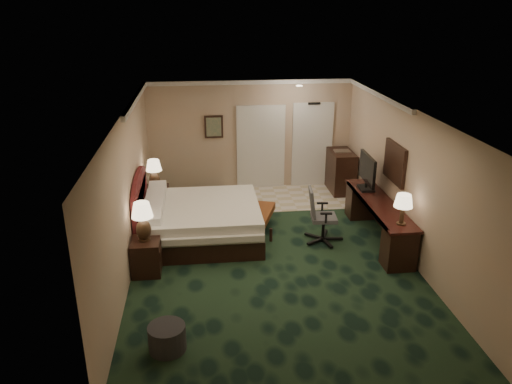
{
  "coord_description": "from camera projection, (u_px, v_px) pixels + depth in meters",
  "views": [
    {
      "loc": [
        -1.2,
        -8.15,
        4.45
      ],
      "look_at": [
        -0.22,
        0.6,
        1.06
      ],
      "focal_mm": 35.0,
      "sensor_mm": 36.0,
      "label": 1
    }
  ],
  "objects": [
    {
      "name": "bed",
      "position": [
        202.0,
        222.0,
        9.87
      ],
      "size": [
        2.27,
        2.11,
        0.72
      ],
      "primitive_type": "cube",
      "color": "silver",
      "rests_on": "ground"
    },
    {
      "name": "wall_right",
      "position": [
        408.0,
        183.0,
        9.06
      ],
      "size": [
        0.0,
        7.5,
        2.7
      ],
      "primitive_type": "cube",
      "color": "#B4A28E",
      "rests_on": "ground"
    },
    {
      "name": "entry_door",
      "position": [
        312.0,
        146.0,
        12.52
      ],
      "size": [
        1.02,
        0.06,
        2.18
      ],
      "primitive_type": "cube",
      "color": "silver",
      "rests_on": "ground"
    },
    {
      "name": "wall_back",
      "position": [
        251.0,
        135.0,
        12.28
      ],
      "size": [
        5.0,
        0.0,
        2.7
      ],
      "primitive_type": "cube",
      "color": "#B4A28E",
      "rests_on": "ground"
    },
    {
      "name": "tile_patch",
      "position": [
        291.0,
        197.0,
        12.07
      ],
      "size": [
        3.2,
        1.7,
        0.01
      ],
      "primitive_type": "cube",
      "color": "beige",
      "rests_on": "ground"
    },
    {
      "name": "lamp_far",
      "position": [
        154.0,
        174.0,
        10.77
      ],
      "size": [
        0.41,
        0.41,
        0.64
      ],
      "primitive_type": null,
      "rotation": [
        0.0,
        0.0,
        -0.25
      ],
      "color": "black",
      "rests_on": "nightstand_far"
    },
    {
      "name": "lamp_near",
      "position": [
        143.0,
        222.0,
        8.43
      ],
      "size": [
        0.46,
        0.46,
        0.69
      ],
      "primitive_type": null,
      "rotation": [
        0.0,
        0.0,
        -0.31
      ],
      "color": "black",
      "rests_on": "nightstand_near"
    },
    {
      "name": "bed_bench",
      "position": [
        260.0,
        221.0,
        10.26
      ],
      "size": [
        0.8,
        1.29,
        0.41
      ],
      "primitive_type": "cube",
      "rotation": [
        0.0,
        0.0,
        -0.34
      ],
      "color": "brown",
      "rests_on": "ground"
    },
    {
      "name": "ceiling",
      "position": [
        273.0,
        113.0,
        8.32
      ],
      "size": [
        5.0,
        7.5,
        0.0
      ],
      "primitive_type": "cube",
      "color": "silver",
      "rests_on": "wall_back"
    },
    {
      "name": "desk_chair",
      "position": [
        324.0,
        215.0,
        9.69
      ],
      "size": [
        0.69,
        0.66,
        1.1
      ],
      "primitive_type": null,
      "rotation": [
        0.0,
        0.0,
        -0.1
      ],
      "color": "#464748",
      "rests_on": "ground"
    },
    {
      "name": "wall_mirror",
      "position": [
        395.0,
        163.0,
        9.54
      ],
      "size": [
        0.05,
        0.95,
        0.75
      ],
      "primitive_type": "cube",
      "color": "white",
      "rests_on": "wall_right"
    },
    {
      "name": "floor",
      "position": [
        271.0,
        256.0,
        9.28
      ],
      "size": [
        5.0,
        7.5,
        0.0
      ],
      "primitive_type": "cube",
      "color": "black",
      "rests_on": "ground"
    },
    {
      "name": "wall_left",
      "position": [
        128.0,
        194.0,
        8.54
      ],
      "size": [
        0.0,
        7.5,
        2.7
      ],
      "primitive_type": "cube",
      "color": "#B4A28E",
      "rests_on": "ground"
    },
    {
      "name": "desk_lamp",
      "position": [
        403.0,
        209.0,
        8.63
      ],
      "size": [
        0.4,
        0.4,
        0.57
      ],
      "primitive_type": null,
      "rotation": [
        0.0,
        0.0,
        -0.27
      ],
      "color": "black",
      "rests_on": "desk"
    },
    {
      "name": "closet_doors",
      "position": [
        261.0,
        147.0,
        12.37
      ],
      "size": [
        1.2,
        0.06,
        2.1
      ],
      "primitive_type": "cube",
      "color": "silver",
      "rests_on": "ground"
    },
    {
      "name": "wall_art",
      "position": [
        214.0,
        127.0,
        12.06
      ],
      "size": [
        0.45,
        0.06,
        0.55
      ],
      "primitive_type": "cube",
      "color": "#466452",
      "rests_on": "wall_back"
    },
    {
      "name": "wall_front",
      "position": [
        322.0,
        311.0,
        5.32
      ],
      "size": [
        5.0,
        0.0,
        2.7
      ],
      "primitive_type": "cube",
      "color": "#B4A28E",
      "rests_on": "ground"
    },
    {
      "name": "tv",
      "position": [
        367.0,
        172.0,
        10.21
      ],
      "size": [
        0.11,
        0.95,
        0.74
      ],
      "primitive_type": "cube",
      "rotation": [
        0.0,
        0.0,
        -0.03
      ],
      "color": "black",
      "rests_on": "desk"
    },
    {
      "name": "headboard",
      "position": [
        140.0,
        207.0,
        9.71
      ],
      "size": [
        0.12,
        2.0,
        1.4
      ],
      "primitive_type": null,
      "color": "#471010",
      "rests_on": "ground"
    },
    {
      "name": "minibar",
      "position": [
        341.0,
        172.0,
        12.3
      ],
      "size": [
        0.54,
        0.97,
        1.02
      ],
      "primitive_type": "cube",
      "color": "black",
      "rests_on": "ground"
    },
    {
      "name": "desk",
      "position": [
        378.0,
        221.0,
        9.82
      ],
      "size": [
        0.59,
        2.74,
        0.79
      ],
      "primitive_type": "cube",
      "color": "black",
      "rests_on": "ground"
    },
    {
      "name": "crown_molding",
      "position": [
        273.0,
        116.0,
        8.33
      ],
      "size": [
        5.0,
        7.5,
        0.1
      ],
      "primitive_type": null,
      "color": "silver",
      "rests_on": "wall_back"
    },
    {
      "name": "nightstand_far",
      "position": [
        157.0,
        201.0,
        10.99
      ],
      "size": [
        0.51,
        0.58,
        0.63
      ],
      "primitive_type": "cube",
      "color": "black",
      "rests_on": "ground"
    },
    {
      "name": "nightstand_near",
      "position": [
        146.0,
        256.0,
        8.64
      ],
      "size": [
        0.49,
        0.56,
        0.61
      ],
      "primitive_type": "cube",
      "color": "black",
      "rests_on": "ground"
    },
    {
      "name": "ottoman",
      "position": [
        167.0,
        338.0,
        6.75
      ],
      "size": [
        0.64,
        0.64,
        0.37
      ],
      "primitive_type": "cylinder",
      "rotation": [
        0.0,
        0.0,
        0.3
      ],
      "color": "#28282C",
      "rests_on": "ground"
    }
  ]
}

